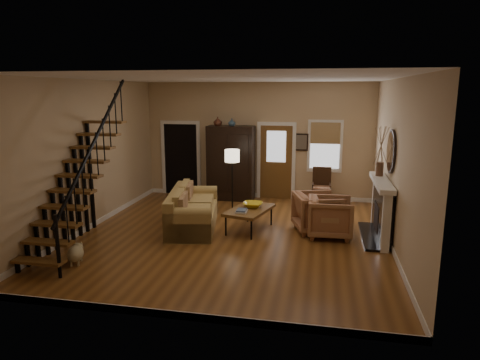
% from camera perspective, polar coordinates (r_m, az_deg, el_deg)
% --- Properties ---
extents(room, '(7.00, 7.33, 3.30)m').
position_cam_1_polar(room, '(10.67, -1.31, 3.44)').
color(room, brown).
rests_on(room, ground).
extents(staircase, '(0.94, 2.80, 3.20)m').
position_cam_1_polar(staircase, '(8.72, -21.20, 1.40)').
color(staircase, brown).
rests_on(staircase, ground).
extents(fireplace, '(0.33, 1.95, 2.30)m').
position_cam_1_polar(fireplace, '(9.42, 18.53, -3.05)').
color(fireplace, black).
rests_on(fireplace, ground).
extents(armoire, '(1.30, 0.60, 2.10)m').
position_cam_1_polar(armoire, '(12.14, -1.21, 2.29)').
color(armoire, black).
rests_on(armoire, ground).
extents(vase_a, '(0.24, 0.24, 0.25)m').
position_cam_1_polar(vase_a, '(11.98, -2.99, 7.81)').
color(vase_a, '#4C2619').
rests_on(vase_a, armoire).
extents(vase_b, '(0.20, 0.20, 0.21)m').
position_cam_1_polar(vase_b, '(11.89, -1.10, 7.70)').
color(vase_b, '#334C60').
rests_on(vase_b, armoire).
extents(sofa, '(1.39, 2.41, 0.85)m').
position_cam_1_polar(sofa, '(9.77, -6.28, -3.91)').
color(sofa, '#A98B4C').
rests_on(sofa, ground).
extents(coffee_table, '(1.06, 1.44, 0.49)m').
position_cam_1_polar(coffee_table, '(9.57, 1.26, -5.27)').
color(coffee_table, brown).
rests_on(coffee_table, ground).
extents(bowl, '(0.44, 0.44, 0.11)m').
position_cam_1_polar(bowl, '(9.62, 1.72, -3.31)').
color(bowl, gold).
rests_on(bowl, coffee_table).
extents(books, '(0.24, 0.32, 0.06)m').
position_cam_1_polar(books, '(9.22, 0.21, -4.12)').
color(books, beige).
rests_on(books, coffee_table).
extents(armchair_left, '(0.96, 0.94, 0.85)m').
position_cam_1_polar(armchair_left, '(9.32, 11.93, -4.87)').
color(armchair_left, brown).
rests_on(armchair_left, ground).
extents(armchair_right, '(1.18, 1.17, 0.86)m').
position_cam_1_polar(armchair_right, '(9.59, 10.23, -4.27)').
color(armchair_right, brown).
rests_on(armchair_right, ground).
extents(floor_lamp, '(0.39, 0.39, 1.62)m').
position_cam_1_polar(floor_lamp, '(10.82, -1.04, -0.18)').
color(floor_lamp, black).
rests_on(floor_lamp, ground).
extents(side_chair, '(0.54, 0.54, 1.02)m').
position_cam_1_polar(side_chair, '(11.77, 10.81, -0.90)').
color(side_chair, '#331E10').
rests_on(side_chair, ground).
extents(dog, '(0.42, 0.54, 0.34)m').
position_cam_1_polar(dog, '(8.32, -21.07, -9.29)').
color(dog, tan).
rests_on(dog, ground).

